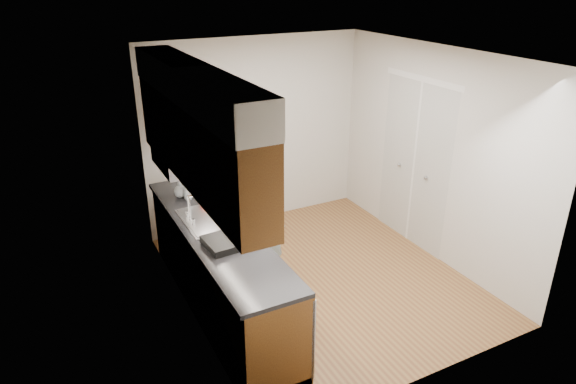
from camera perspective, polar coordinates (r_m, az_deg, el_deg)
The scene contains 16 objects.
floor at distance 5.96m, azimuth 3.63°, elevation -9.51°, with size 3.50×3.50×0.00m, color olive.
ceiling at distance 5.06m, azimuth 4.37°, elevation 14.96°, with size 3.50×3.50×0.00m, color white.
wall_left at distance 4.84m, azimuth -11.46°, elevation -1.37°, with size 0.02×3.50×2.50m, color beige.
wall_right at distance 6.25m, azimuth 15.87°, elevation 3.99°, with size 0.02×3.50×2.50m, color beige.
wall_back at distance 6.85m, azimuth -3.62°, elevation 6.55°, with size 3.00×0.02×2.50m, color beige.
counter at distance 5.27m, azimuth -7.64°, elevation -8.27°, with size 0.64×2.80×1.30m.
upper_cabinets at distance 4.68m, azimuth -10.32°, elevation 7.02°, with size 0.47×2.80×1.21m.
closet_door at distance 6.53m, azimuth 13.82°, elevation 2.92°, with size 0.02×1.22×2.05m, color silver.
floor_mat at distance 5.77m, azimuth -2.60°, elevation -10.62°, with size 0.55×0.94×0.02m, color slate.
person at distance 5.28m, azimuth -2.80°, elevation -1.76°, with size 0.69×0.46×1.95m, color #8BA2AA.
soap_bottle_a at distance 5.66m, azimuth -11.09°, elevation 0.33°, with size 0.09×0.09×0.24m, color silver.
soap_bottle_b at distance 5.69m, azimuth -9.72°, elevation 0.38°, with size 0.09×0.09×0.21m, color silver.
soap_bottle_c at distance 5.75m, azimuth -11.89°, elevation 0.35°, with size 0.15×0.15×0.19m, color silver.
soda_can at distance 5.54m, azimuth -9.52°, elevation -0.79°, with size 0.06×0.06×0.11m, color red.
steel_can at distance 5.64m, azimuth -8.76°, elevation -0.32°, with size 0.06×0.06×0.10m, color #A5A5AA.
dish_rack at distance 4.72m, azimuth -6.56°, elevation -5.46°, with size 0.43×0.36×0.07m, color black.
Camera 1 is at (-2.62, -4.26, 3.25)m, focal length 32.00 mm.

